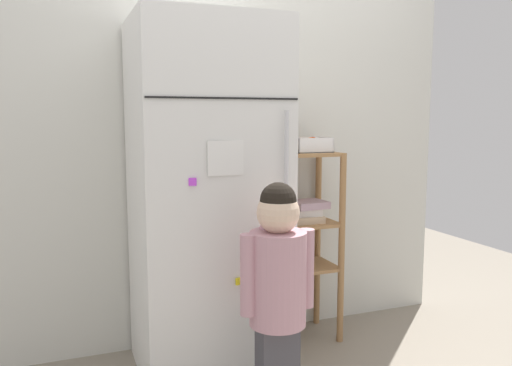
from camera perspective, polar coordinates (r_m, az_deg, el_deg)
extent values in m
plane|color=gray|center=(2.89, 0.03, -18.77)|extent=(6.00, 6.00, 0.00)
cube|color=silver|center=(2.94, -2.52, 4.29)|extent=(2.70, 0.03, 2.23)
cube|color=white|center=(2.56, -5.47, -1.79)|extent=(0.69, 0.62, 1.73)
cube|color=black|center=(2.23, -3.41, 9.33)|extent=(0.68, 0.01, 0.01)
cylinder|color=silver|center=(2.32, 3.38, 3.65)|extent=(0.02, 0.02, 0.35)
cube|color=white|center=(2.24, -3.36, 2.76)|extent=(0.16, 0.01, 0.15)
cube|color=#C942EA|center=(2.20, -7.00, 0.13)|extent=(0.03, 0.02, 0.03)
cube|color=#B12FD1|center=(2.45, 2.23, -12.14)|extent=(0.03, 0.02, 0.03)
cube|color=#CB652B|center=(2.36, 2.59, -3.23)|extent=(0.04, 0.02, 0.04)
cube|color=yellow|center=(2.36, -1.92, -10.77)|extent=(0.03, 0.02, 0.03)
cylinder|color=#BF8C99|center=(2.16, 2.42, -10.47)|extent=(0.24, 0.24, 0.39)
sphere|color=#BF8C99|center=(2.18, 1.70, -5.26)|extent=(0.10, 0.10, 0.10)
sphere|color=beige|center=(2.10, 2.46, -3.26)|extent=(0.18, 0.18, 0.18)
sphere|color=black|center=(2.09, 2.47, -1.95)|extent=(0.15, 0.15, 0.15)
cylinder|color=#BF8C99|center=(2.11, -0.86, -10.10)|extent=(0.07, 0.07, 0.33)
cylinder|color=#BF8C99|center=(2.21, 5.55, -9.33)|extent=(0.07, 0.07, 0.33)
cylinder|color=#9E7247|center=(2.80, 3.85, -7.87)|extent=(0.04, 0.04, 1.07)
cylinder|color=#9E7247|center=(2.94, 9.41, -7.21)|extent=(0.04, 0.04, 1.07)
cylinder|color=#9E7247|center=(3.05, 1.59, -6.59)|extent=(0.04, 0.04, 1.07)
cylinder|color=#9E7247|center=(3.18, 6.81, -6.06)|extent=(0.04, 0.04, 1.07)
cube|color=#9E7247|center=(2.91, 5.55, 3.23)|extent=(0.33, 0.30, 0.02)
cube|color=#9E7247|center=(2.96, 5.46, -4.38)|extent=(0.33, 0.30, 0.02)
cube|color=#9E7247|center=(3.02, 5.40, -9.09)|extent=(0.33, 0.30, 0.02)
cube|color=#C6AD8E|center=(2.93, 5.22, -3.93)|extent=(0.19, 0.18, 0.04)
cube|color=white|center=(2.94, 4.98, -3.10)|extent=(0.20, 0.19, 0.04)
cube|color=#B293A3|center=(2.93, 5.75, -2.35)|extent=(0.20, 0.19, 0.04)
cylinder|color=#2D384C|center=(2.99, 4.35, -8.69)|extent=(0.12, 0.12, 0.04)
cube|color=white|center=(2.92, 5.84, 3.47)|extent=(0.21, 0.19, 0.01)
cube|color=white|center=(2.83, 6.70, 4.13)|extent=(0.21, 0.01, 0.08)
cube|color=white|center=(3.00, 5.04, 4.32)|extent=(0.21, 0.01, 0.08)
cube|color=white|center=(2.87, 3.99, 4.20)|extent=(0.01, 0.19, 0.08)
cube|color=white|center=(2.96, 7.64, 4.25)|extent=(0.01, 0.19, 0.08)
sphere|color=#A1321D|center=(2.88, 5.45, 4.18)|extent=(0.07, 0.07, 0.07)
sphere|color=maroon|center=(2.91, 6.63, 4.10)|extent=(0.06, 0.06, 0.06)
sphere|color=#C6430F|center=(2.94, 6.23, 4.31)|extent=(0.08, 0.08, 0.08)
sphere|color=orange|center=(2.94, 5.50, 4.24)|extent=(0.07, 0.07, 0.07)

